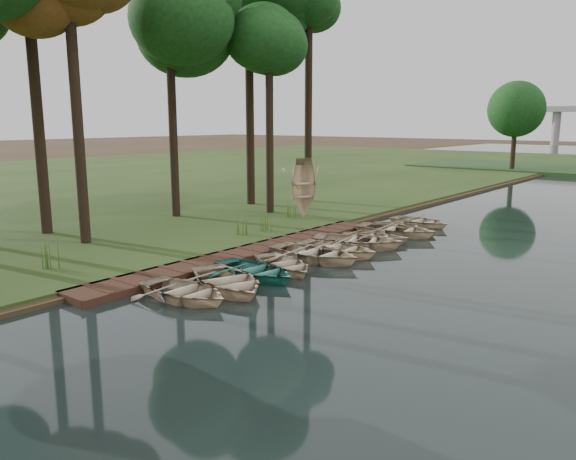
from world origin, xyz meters
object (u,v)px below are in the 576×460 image
Objects in this scene: rowboat_0 at (184,289)px; rowboat_1 at (227,278)px; stored_rowboat at (303,211)px; boardwalk at (250,253)px; rowboat_2 at (255,268)px.

rowboat_0 is 0.88× the size of rowboat_1.
stored_rowboat is at bearing 47.20° from rowboat_1.
boardwalk is 5.98m from rowboat_0.
rowboat_1 is 1.65m from rowboat_2.
boardwalk is at bearing -131.93° from stored_rowboat.
boardwalk is 5.00× the size of stored_rowboat.
rowboat_2 is (-0.26, 1.63, -0.04)m from rowboat_1.
stored_rowboat reaches higher than rowboat_1.
rowboat_0 is 1.05× the size of stored_rowboat.
rowboat_2 reaches higher than boardwalk.
stored_rowboat reaches higher than boardwalk.
rowboat_0 is 3.17m from rowboat_2.
rowboat_0 reaches higher than boardwalk.
rowboat_2 is at bearing -2.11° from rowboat_0.
rowboat_0 is at bearing -171.21° from rowboat_1.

